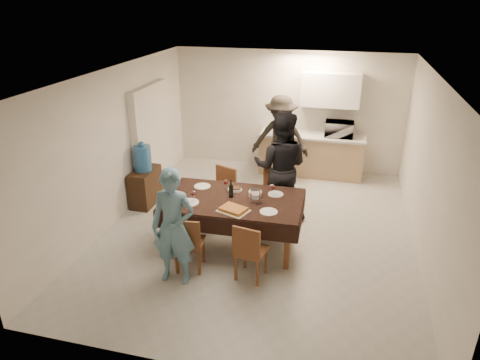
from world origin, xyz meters
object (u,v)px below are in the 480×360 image
object	(u,v)px
microwave	(339,129)
person_near	(173,227)
console	(145,187)
water_pitcher	(255,196)
water_jug	(143,158)
dining_table	(233,201)
wine_bottle	(231,189)
savoury_tart	(233,209)
person_kitchen	(280,139)
person_far	(280,167)

from	to	relation	value
microwave	person_near	distance (m)	4.71
console	water_pitcher	xyz separation A→B (m)	(2.34, -1.06, 0.59)
water_pitcher	microwave	bearing A→B (deg)	71.47
microwave	water_jug	bearing A→B (deg)	32.64
dining_table	console	size ratio (longest dim) A/B	2.88
water_jug	wine_bottle	world-z (taller)	water_jug
water_pitcher	savoury_tart	world-z (taller)	water_pitcher
water_jug	microwave	bearing A→B (deg)	32.64
water_jug	person_kitchen	distance (m)	2.86
water_jug	wine_bottle	size ratio (longest dim) A/B	1.67
water_jug	savoury_tart	distance (m)	2.51
savoury_tart	microwave	xyz separation A→B (m)	(1.34, 3.59, 0.23)
water_jug	console	bearing A→B (deg)	0.00
water_jug	microwave	world-z (taller)	microwave
water_jug	microwave	xyz separation A→B (m)	(3.43, 2.20, 0.16)
water_jug	water_pitcher	bearing A→B (deg)	-24.48
console	microwave	size ratio (longest dim) A/B	1.27
console	water_jug	world-z (taller)	water_jug
water_jug	microwave	size ratio (longest dim) A/B	0.81
microwave	wine_bottle	bearing A→B (deg)	64.71
console	person_kitchen	distance (m)	2.91
microwave	person_kitchen	distance (m)	1.26
person_kitchen	dining_table	bearing A→B (deg)	-95.75
wine_bottle	dining_table	bearing A→B (deg)	-45.00
dining_table	microwave	size ratio (longest dim) A/B	3.65
dining_table	water_pitcher	size ratio (longest dim) A/B	9.48
console	savoury_tart	size ratio (longest dim) A/B	1.75
wine_bottle	microwave	xyz separation A→B (m)	(1.49, 3.16, 0.12)
wine_bottle	person_kitchen	distance (m)	2.73
dining_table	savoury_tart	distance (m)	0.40
console	person_near	size ratio (longest dim) A/B	0.44
savoury_tart	person_kitchen	bearing A→B (deg)	86.76
wine_bottle	water_pitcher	world-z (taller)	wine_bottle
water_jug	water_pitcher	world-z (taller)	water_jug
wine_bottle	person_near	size ratio (longest dim) A/B	0.17
water_jug	person_far	bearing A→B (deg)	0.83
water_pitcher	microwave	world-z (taller)	microwave
wine_bottle	person_kitchen	xyz separation A→B (m)	(0.33, 2.71, -0.05)
microwave	person_near	bearing A→B (deg)	64.93
console	person_near	bearing A→B (deg)	-55.17
water_pitcher	person_far	xyz separation A→B (m)	(0.20, 1.10, 0.05)
savoury_tart	dining_table	bearing A→B (deg)	104.74
dining_table	person_kitchen	xyz separation A→B (m)	(0.28, 2.76, 0.13)
microwave	savoury_tart	bearing A→B (deg)	69.49
person_near	person_far	distance (m)	2.37
wine_bottle	savoury_tart	size ratio (longest dim) A/B	0.66
water_jug	person_far	xyz separation A→B (m)	(2.54, 0.04, 0.06)
savoury_tart	microwave	world-z (taller)	microwave
dining_table	water_jug	bearing A→B (deg)	151.38
water_pitcher	wine_bottle	bearing A→B (deg)	165.96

